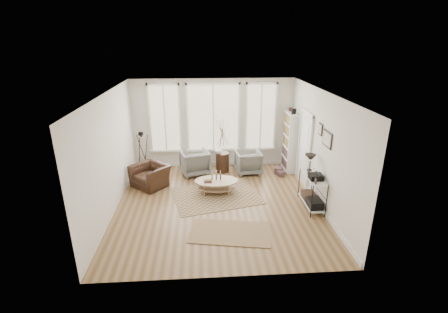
{
  "coord_description": "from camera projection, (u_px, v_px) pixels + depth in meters",
  "views": [
    {
      "loc": [
        -0.37,
        -7.52,
        4.13
      ],
      "look_at": [
        0.2,
        0.6,
        1.1
      ],
      "focal_mm": 26.0,
      "sensor_mm": 36.0,
      "label": 1
    }
  ],
  "objects": [
    {
      "name": "armchair_left",
      "position": [
        195.0,
        162.0,
        10.24
      ],
      "size": [
        1.02,
        1.04,
        0.78
      ],
      "primitive_type": "imported",
      "rotation": [
        0.0,
        0.0,
        3.4
      ],
      "color": "slate",
      "rests_on": "ground"
    },
    {
      "name": "wall_art",
      "position": [
        325.0,
        136.0,
        7.76
      ],
      "size": [
        0.04,
        0.88,
        0.44
      ],
      "color": "black",
      "rests_on": "ground"
    },
    {
      "name": "rug_runner",
      "position": [
        230.0,
        232.0,
        7.24
      ],
      "size": [
        1.93,
        1.29,
        0.01
      ],
      "primitive_type": "cube",
      "rotation": [
        0.0,
        0.0,
        -0.18
      ],
      "color": "brown",
      "rests_on": "ground"
    },
    {
      "name": "side_table",
      "position": [
        222.0,
        146.0,
        10.25
      ],
      "size": [
        0.42,
        0.42,
        1.78
      ],
      "color": "#331E13",
      "rests_on": "ground"
    },
    {
      "name": "bookcase",
      "position": [
        290.0,
        141.0,
        10.4
      ],
      "size": [
        0.31,
        0.85,
        2.06
      ],
      "color": "white",
      "rests_on": "ground"
    },
    {
      "name": "coffee_table",
      "position": [
        216.0,
        183.0,
        9.0
      ],
      "size": [
        1.23,
        0.8,
        0.56
      ],
      "color": "tan",
      "rests_on": "ground"
    },
    {
      "name": "vase",
      "position": [
        218.0,
        150.0,
        10.23
      ],
      "size": [
        0.25,
        0.25,
        0.22
      ],
      "primitive_type": "imported",
      "rotation": [
        0.0,
        0.0,
        0.19
      ],
      "color": "silver",
      "rests_on": "side_table"
    },
    {
      "name": "armchair_right",
      "position": [
        248.0,
        162.0,
        10.34
      ],
      "size": [
        0.84,
        0.86,
        0.72
      ],
      "primitive_type": "imported",
      "rotation": [
        0.0,
        0.0,
        3.23
      ],
      "color": "slate",
      "rests_on": "ground"
    },
    {
      "name": "tripod_camera",
      "position": [
        143.0,
        155.0,
        10.08
      ],
      "size": [
        0.49,
        0.49,
        1.4
      ],
      "color": "black",
      "rests_on": "ground"
    },
    {
      "name": "low_shelf",
      "position": [
        312.0,
        188.0,
        8.2
      ],
      "size": [
        0.38,
        1.08,
        1.3
      ],
      "color": "white",
      "rests_on": "ground"
    },
    {
      "name": "accent_chair",
      "position": [
        150.0,
        176.0,
        9.43
      ],
      "size": [
        1.3,
        1.29,
        0.63
      ],
      "primitive_type": "imported",
      "rotation": [
        0.0,
        0.0,
        -0.72
      ],
      "color": "#331E13",
      "rests_on": "ground"
    },
    {
      "name": "rug_main",
      "position": [
        216.0,
        196.0,
        8.93
      ],
      "size": [
        2.63,
        2.22,
        0.01
      ],
      "primitive_type": "cube",
      "rotation": [
        0.0,
        0.0,
        0.24
      ],
      "color": "brown",
      "rests_on": "ground"
    },
    {
      "name": "book_stack_far",
      "position": [
        280.0,
        174.0,
        10.18
      ],
      "size": [
        0.25,
        0.28,
        0.15
      ],
      "primitive_type": "cube",
      "rotation": [
        0.0,
        0.0,
        0.29
      ],
      "color": "brown",
      "rests_on": "ground"
    },
    {
      "name": "bay_window",
      "position": [
        213.0,
        119.0,
        10.47
      ],
      "size": [
        4.14,
        0.12,
        2.24
      ],
      "color": "#DAB48D",
      "rests_on": "ground"
    },
    {
      "name": "book_stack_near",
      "position": [
        279.0,
        170.0,
        10.4
      ],
      "size": [
        0.32,
        0.36,
        0.19
      ],
      "primitive_type": "cube",
      "rotation": [
        0.0,
        0.0,
        -0.35
      ],
      "color": "brown",
      "rests_on": "ground"
    },
    {
      "name": "door",
      "position": [
        305.0,
        147.0,
        9.35
      ],
      "size": [
        0.09,
        1.06,
        2.22
      ],
      "color": "silver",
      "rests_on": "ground"
    },
    {
      "name": "room",
      "position": [
        218.0,
        152.0,
        8.02
      ],
      "size": [
        5.5,
        5.54,
        2.9
      ],
      "color": "olive",
      "rests_on": "ground"
    }
  ]
}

